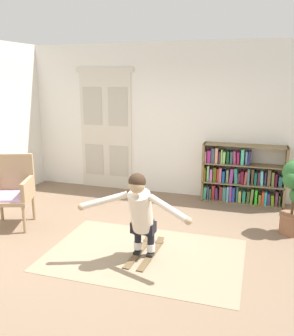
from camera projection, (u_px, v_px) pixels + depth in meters
name	position (u px, v px, depth m)	size (l,w,h in m)	color
ground_plane	(130.00, 250.00, 4.90)	(7.20, 7.20, 0.00)	#775F4B
back_wall	(175.00, 121.00, 6.94)	(6.00, 0.10, 2.90)	silver
double_door	(106.00, 129.00, 7.35)	(1.22, 0.05, 2.45)	beige
rug	(144.00, 255.00, 4.75)	(2.53, 1.67, 0.01)	gray
bookshelf	(239.00, 177.00, 6.62)	(1.49, 0.30, 1.09)	olive
wicker_chair	(12.00, 189.00, 5.60)	(0.76, 0.76, 1.10)	tan
skis_pair	(145.00, 252.00, 4.77)	(0.30, 0.89, 0.07)	brown
person_skier	(140.00, 210.00, 4.45)	(1.42, 0.59, 1.10)	white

